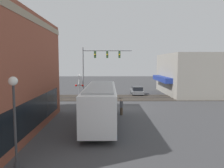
{
  "coord_description": "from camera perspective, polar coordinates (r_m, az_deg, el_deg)",
  "views": [
    {
      "loc": [
        -25.31,
        1.99,
        5.39
      ],
      "look_at": [
        4.98,
        1.68,
        2.39
      ],
      "focal_mm": 35.0,
      "sensor_mm": 36.0,
      "label": 1
    }
  ],
  "objects": [
    {
      "name": "ground_plane",
      "position": [
        25.96,
        3.84,
        -6.35
      ],
      "size": [
        120.0,
        120.0,
        0.0
      ],
      "primitive_type": "plane",
      "color": "#424244"
    },
    {
      "name": "rail_track_far",
      "position": [
        34.98,
        2.68,
        -3.18
      ],
      "size": [
        2.6,
        60.0,
        0.15
      ],
      "color": "#332D28",
      "rests_on": "ground"
    },
    {
      "name": "rail_track_near",
      "position": [
        31.83,
        3.01,
        -4.06
      ],
      "size": [
        2.6,
        60.0,
        0.15
      ],
      "color": "#332D28",
      "rests_on": "ground"
    },
    {
      "name": "traffic_signal_gantry",
      "position": [
        29.65,
        -3.91,
        5.7
      ],
      "size": [
        0.42,
        6.67,
        7.39
      ],
      "color": "gray",
      "rests_on": "ground"
    },
    {
      "name": "pedestrian_near_bus",
      "position": [
        22.58,
        2.46,
        -6.0
      ],
      "size": [
        0.34,
        0.34,
        1.64
      ],
      "color": "#473828",
      "rests_on": "ground"
    },
    {
      "name": "crossing_signal",
      "position": [
        29.84,
        -8.53,
        -0.37
      ],
      "size": [
        1.41,
        1.18,
        3.81
      ],
      "color": "gray",
      "rests_on": "ground"
    },
    {
      "name": "parked_car_grey",
      "position": [
        36.98,
        6.54,
        -1.76
      ],
      "size": [
        4.48,
        1.82,
        1.39
      ],
      "color": "slate",
      "rests_on": "ground"
    },
    {
      "name": "city_bus",
      "position": [
        19.34,
        -3.0,
        -4.87
      ],
      "size": [
        11.15,
        2.59,
        3.38
      ],
      "color": "white",
      "rests_on": "ground"
    },
    {
      "name": "shop_building",
      "position": [
        39.45,
        18.67,
        2.48
      ],
      "size": [
        13.61,
        8.29,
        6.85
      ],
      "color": "gray",
      "rests_on": "ground"
    },
    {
      "name": "streetlamp",
      "position": [
        11.61,
        -24.1,
        -7.59
      ],
      "size": [
        0.44,
        0.44,
        4.73
      ],
      "color": "#38383A",
      "rests_on": "ground"
    }
  ]
}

